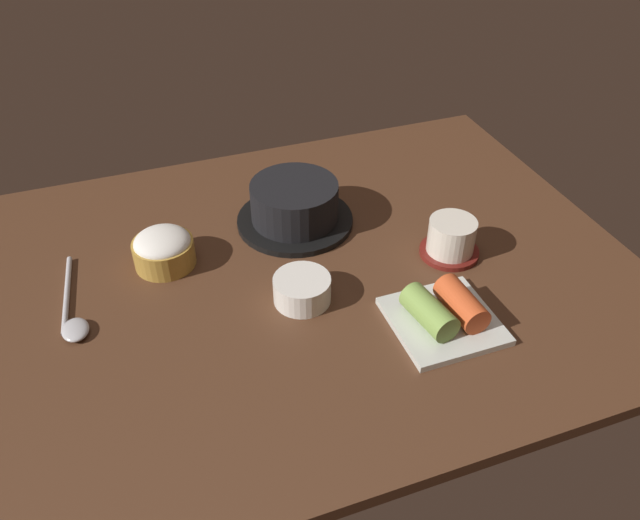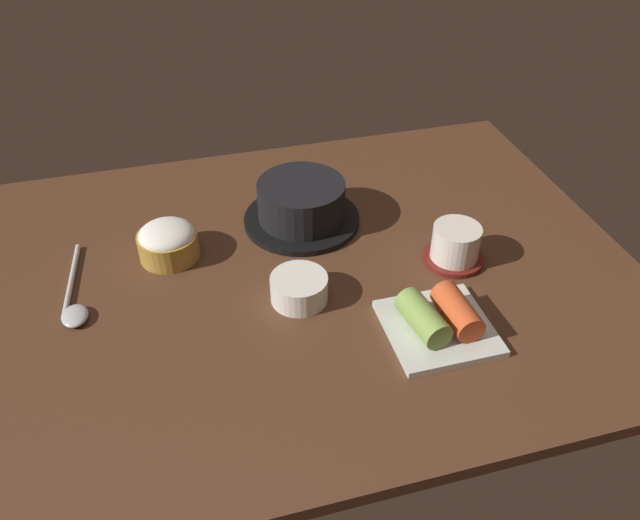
% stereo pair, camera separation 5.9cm
% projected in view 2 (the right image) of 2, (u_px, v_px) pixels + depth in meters
% --- Properties ---
extents(dining_table, '(1.00, 0.76, 0.02)m').
position_uv_depth(dining_table, '(304.00, 275.00, 0.97)').
color(dining_table, '#4C2D1C').
rests_on(dining_table, ground).
extents(stone_pot, '(0.19, 0.19, 0.07)m').
position_uv_depth(stone_pot, '(301.00, 204.00, 1.04)').
color(stone_pot, black).
rests_on(stone_pot, dining_table).
extents(rice_bowl, '(0.09, 0.09, 0.06)m').
position_uv_depth(rice_bowl, '(168.00, 241.00, 0.97)').
color(rice_bowl, '#B78C38').
rests_on(rice_bowl, dining_table).
extents(tea_cup_with_saucer, '(0.09, 0.09, 0.06)m').
position_uv_depth(tea_cup_with_saucer, '(455.00, 245.00, 0.96)').
color(tea_cup_with_saucer, maroon).
rests_on(tea_cup_with_saucer, dining_table).
extents(banchan_cup_center, '(0.08, 0.08, 0.04)m').
position_uv_depth(banchan_cup_center, '(299.00, 288.00, 0.90)').
color(banchan_cup_center, white).
rests_on(banchan_cup_center, dining_table).
extents(kimchi_plate, '(0.14, 0.14, 0.05)m').
position_uv_depth(kimchi_plate, '(439.00, 320.00, 0.85)').
color(kimchi_plate, silver).
rests_on(kimchi_plate, dining_table).
extents(spoon, '(0.04, 0.19, 0.01)m').
position_uv_depth(spoon, '(74.00, 303.00, 0.90)').
color(spoon, '#B7B7BC').
rests_on(spoon, dining_table).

